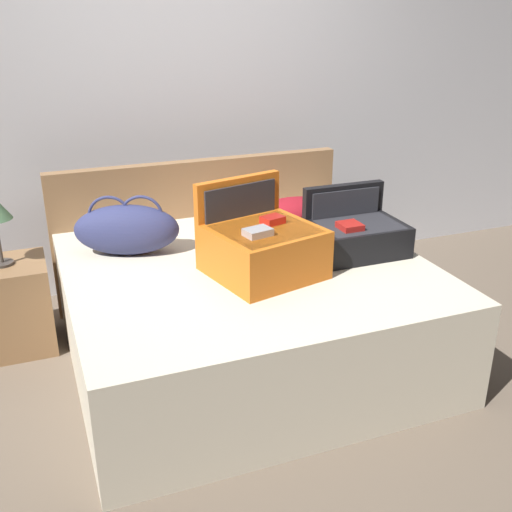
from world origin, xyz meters
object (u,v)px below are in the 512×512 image
bed (247,313)px  nightstand (10,307)px  hard_case_medium (356,233)px  pillow_near_headboard (296,213)px  hard_case_large (262,246)px  duffel_bag (127,229)px

bed → nightstand: size_ratio=3.58×
hard_case_medium → pillow_near_headboard: hard_case_medium is taller
hard_case_large → duffel_bag: (-0.58, 0.50, -0.01)m
duffel_bag → pillow_near_headboard: bearing=1.9°
pillow_near_headboard → hard_case_medium: bearing=-71.2°
bed → hard_case_medium: (0.62, -0.03, 0.39)m
pillow_near_headboard → nightstand: (-1.66, 0.18, -0.40)m
hard_case_large → nightstand: (-1.23, 0.71, -0.45)m
hard_case_medium → pillow_near_headboard: (-0.15, 0.45, -0.01)m
hard_case_large → duffel_bag: hard_case_large is taller
duffel_bag → hard_case_medium: bearing=-19.7°
bed → hard_case_medium: hard_case_medium is taller
pillow_near_headboard → nightstand: bearing=173.9°
hard_case_large → hard_case_medium: (0.58, 0.09, -0.04)m
hard_case_medium → nightstand: (-1.81, 0.63, -0.41)m
hard_case_large → pillow_near_headboard: size_ratio=1.24×
hard_case_large → nightstand: hard_case_large is taller
duffel_bag → pillow_near_headboard: size_ratio=1.26×
duffel_bag → pillow_near_headboard: (1.01, 0.03, -0.04)m
hard_case_large → bed: bearing=92.5°
duffel_bag → pillow_near_headboard: 1.01m
bed → nightstand: 1.33m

